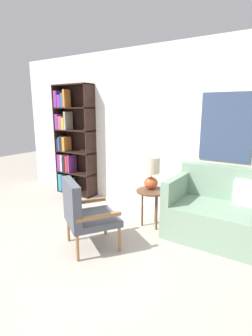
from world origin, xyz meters
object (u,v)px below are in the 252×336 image
object	(u,v)px
couch	(244,218)
side_table	(152,195)
bookshelf	(70,143)
table_lamp	(151,171)
armchair	(83,211)

from	to	relation	value
couch	side_table	xyz separation A→B (m)	(-1.22, -0.23, 0.14)
bookshelf	couch	bearing A→B (deg)	-4.92
side_table	table_lamp	world-z (taller)	table_lamp
couch	table_lamp	bearing A→B (deg)	-171.86
armchair	couch	distance (m)	2.06
side_table	couch	bearing A→B (deg)	10.81
armchair	side_table	distance (m)	1.10
bookshelf	armchair	distance (m)	2.38
bookshelf	armchair	xyz separation A→B (m)	(1.74, -1.55, -0.53)
armchair	couch	bearing A→B (deg)	37.75
couch	side_table	world-z (taller)	couch
armchair	side_table	world-z (taller)	armchair
bookshelf	side_table	distance (m)	2.27
couch	table_lamp	distance (m)	1.37
couch	side_table	distance (m)	1.25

